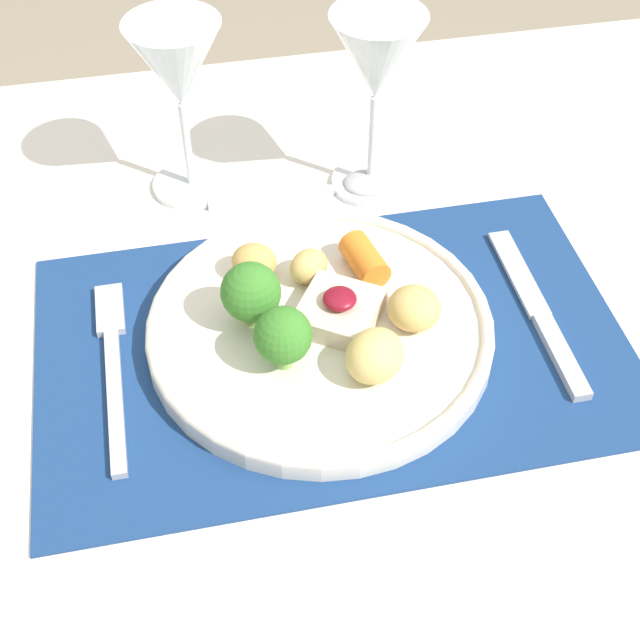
{
  "coord_description": "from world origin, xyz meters",
  "views": [
    {
      "loc": [
        -0.11,
        -0.49,
        1.3
      ],
      "look_at": [
        -0.01,
        0.01,
        0.76
      ],
      "focal_mm": 50.0,
      "sensor_mm": 36.0,
      "label": 1
    }
  ],
  "objects": [
    {
      "name": "knife",
      "position": [
        0.18,
        -0.01,
        0.74
      ],
      "size": [
        0.02,
        0.2,
        0.01
      ],
      "rotation": [
        0.0,
        0.0,
        -0.01
      ],
      "color": "#B2B2B7",
      "rests_on": "placemat"
    },
    {
      "name": "wine_glass_near",
      "position": [
        0.08,
        0.21,
        0.87
      ],
      "size": [
        0.09,
        0.09,
        0.19
      ],
      "color": "white",
      "rests_on": "dining_table"
    },
    {
      "name": "wine_glass_far",
      "position": [
        -0.09,
        0.24,
        0.86
      ],
      "size": [
        0.09,
        0.09,
        0.18
      ],
      "color": "white",
      "rests_on": "dining_table"
    },
    {
      "name": "placemat",
      "position": [
        0.0,
        0.0,
        0.73
      ],
      "size": [
        0.5,
        0.31,
        0.0
      ],
      "primitive_type": "cube",
      "color": "navy",
      "rests_on": "dining_table"
    },
    {
      "name": "dining_table",
      "position": [
        0.0,
        0.0,
        0.64
      ],
      "size": [
        1.27,
        0.94,
        0.73
      ],
      "color": "white",
      "rests_on": "ground_plane"
    },
    {
      "name": "fork",
      "position": [
        -0.18,
        0.02,
        0.74
      ],
      "size": [
        0.02,
        0.2,
        0.01
      ],
      "rotation": [
        0.0,
        0.0,
        -0.01
      ],
      "color": "#B2B2B7",
      "rests_on": "placemat"
    },
    {
      "name": "spoon",
      "position": [
        0.06,
        0.2,
        0.74
      ],
      "size": [
        0.19,
        0.04,
        0.01
      ],
      "rotation": [
        0.0,
        0.0,
        -0.05
      ],
      "color": "#B2B2B7",
      "rests_on": "dining_table"
    },
    {
      "name": "dinner_plate",
      "position": [
        -0.01,
        0.01,
        0.75
      ],
      "size": [
        0.29,
        0.29,
        0.08
      ],
      "color": "silver",
      "rests_on": "placemat"
    }
  ]
}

